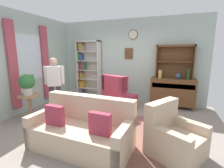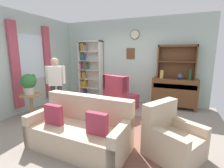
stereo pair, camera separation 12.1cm
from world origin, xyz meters
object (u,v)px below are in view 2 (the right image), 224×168
(vase_round, at_px, (180,76))
(couch_floral, at_px, (81,130))
(bookshelf, at_px, (89,70))
(sideboard, at_px, (174,92))
(wingback_chair, at_px, (119,97))
(sideboard_hutch, at_px, (177,57))
(armchair_floral, at_px, (172,139))
(potted_plant_small, at_px, (41,117))
(bottle_wine, at_px, (190,75))
(plant_stand, at_px, (31,104))
(potted_plant_large, at_px, (29,82))
(person_reading, at_px, (56,82))
(vase_tall, at_px, (162,74))

(vase_round, height_order, couch_floral, vase_round)
(bookshelf, height_order, sideboard, bookshelf)
(bookshelf, bearing_deg, wingback_chair, -28.93)
(sideboard_hutch, bearing_deg, couch_floral, -116.29)
(vase_round, xyz_separation_m, wingback_chair, (-1.65, -0.68, -0.62))
(sideboard_hutch, height_order, armchair_floral, sideboard_hutch)
(sideboard_hutch, distance_m, potted_plant_small, 4.12)
(vase_round, height_order, potted_plant_small, vase_round)
(armchair_floral, bearing_deg, sideboard, 91.34)
(armchair_floral, bearing_deg, bottle_wine, 82.39)
(vase_round, relative_size, plant_stand, 0.26)
(vase_round, distance_m, wingback_chair, 1.89)
(vase_round, height_order, potted_plant_large, potted_plant_large)
(potted_plant_large, xyz_separation_m, person_reading, (0.39, 0.52, -0.06))
(vase_tall, height_order, potted_plant_large, potted_plant_large)
(bookshelf, xyz_separation_m, couch_floral, (1.55, -2.99, -0.73))
(bottle_wine, height_order, plant_stand, bottle_wine)
(sideboard, height_order, wingback_chair, wingback_chair)
(vase_tall, height_order, bottle_wine, bottle_wine)
(sideboard_hutch, relative_size, potted_plant_small, 4.06)
(sideboard, relative_size, person_reading, 0.83)
(sideboard, relative_size, couch_floral, 0.71)
(plant_stand, height_order, potted_plant_small, plant_stand)
(vase_tall, relative_size, potted_plant_small, 0.90)
(couch_floral, height_order, potted_plant_small, couch_floral)
(bottle_wine, bearing_deg, potted_plant_large, -149.32)
(potted_plant_large, distance_m, person_reading, 0.65)
(vase_tall, height_order, person_reading, person_reading)
(sideboard, bearing_deg, couch_floral, -117.14)
(sideboard, xyz_separation_m, plant_stand, (-3.32, -2.33, -0.10))
(person_reading, bearing_deg, sideboard_hutch, 32.72)
(sideboard, height_order, vase_round, vase_round)
(bookshelf, distance_m, bottle_wine, 3.43)
(vase_tall, bearing_deg, couch_floral, -111.25)
(wingback_chair, bearing_deg, vase_tall, 30.60)
(vase_round, relative_size, potted_plant_large, 0.33)
(bottle_wine, distance_m, plant_stand, 4.39)
(wingback_chair, xyz_separation_m, person_reading, (-1.44, -1.05, 0.52))
(bookshelf, relative_size, bottle_wine, 6.86)
(potted_plant_small, bearing_deg, couch_floral, -17.94)
(wingback_chair, bearing_deg, armchair_floral, -48.87)
(bottle_wine, xyz_separation_m, plant_stand, (-3.71, -2.24, -0.67))
(sideboard_hutch, xyz_separation_m, vase_round, (0.13, -0.18, -0.55))
(vase_round, xyz_separation_m, armchair_floral, (-0.07, -2.49, -0.72))
(vase_tall, xyz_separation_m, potted_plant_large, (-2.97, -2.23, -0.08))
(vase_round, distance_m, person_reading, 3.55)
(plant_stand, distance_m, potted_plant_large, 0.56)
(armchair_floral, bearing_deg, plant_stand, 176.11)
(sideboard_hutch, xyz_separation_m, person_reading, (-2.96, -1.90, -0.65))
(bookshelf, xyz_separation_m, vase_round, (3.16, -0.15, -0.03))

